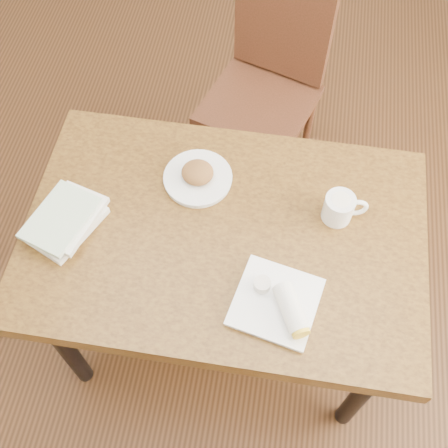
# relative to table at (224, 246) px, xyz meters

# --- Properties ---
(ground) EXTENTS (4.00, 5.00, 0.01)m
(ground) POSITION_rel_table_xyz_m (0.00, 0.00, -0.67)
(ground) COLOR #472814
(ground) RESTS_ON ground
(table) EXTENTS (1.22, 0.81, 0.75)m
(table) POSITION_rel_table_xyz_m (0.00, 0.00, 0.00)
(table) COLOR brown
(table) RESTS_ON ground
(chair_far) EXTENTS (0.53, 0.53, 0.95)m
(chair_far) POSITION_rel_table_xyz_m (0.04, 0.86, -0.12)
(chair_far) COLOR #4F2516
(chair_far) RESTS_ON ground
(plate_scone) EXTENTS (0.22, 0.22, 0.07)m
(plate_scone) POSITION_rel_table_xyz_m (-0.11, 0.18, 0.11)
(plate_scone) COLOR white
(plate_scone) RESTS_ON table
(coffee_mug) EXTENTS (0.14, 0.09, 0.09)m
(coffee_mug) POSITION_rel_table_xyz_m (0.34, 0.11, 0.13)
(coffee_mug) COLOR white
(coffee_mug) RESTS_ON table
(plate_burrito) EXTENTS (0.27, 0.27, 0.08)m
(plate_burrito) POSITION_rel_table_xyz_m (0.19, -0.22, 0.11)
(plate_burrito) COLOR white
(plate_burrito) RESTS_ON table
(book_stack) EXTENTS (0.24, 0.27, 0.06)m
(book_stack) POSITION_rel_table_xyz_m (-0.47, -0.05, 0.11)
(book_stack) COLOR white
(book_stack) RESTS_ON table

